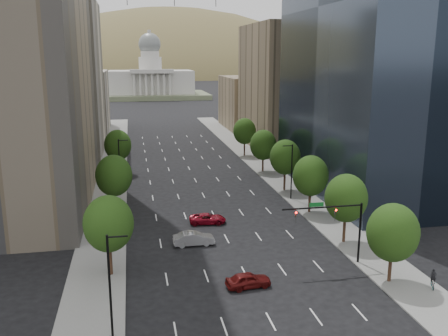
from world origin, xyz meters
TOP-DOWN VIEW (x-y plane):
  - sidewalk_left at (-15.50, 60.00)m, footprint 6.00×200.00m
  - sidewalk_right at (15.50, 60.00)m, footprint 6.00×200.00m
  - midrise_cream_left at (-25.00, 103.00)m, footprint 14.00×30.00m
  - filler_left at (-25.00, 136.00)m, footprint 14.00×26.00m
  - tower_glass_right at (26.00, 58.00)m, footprint 16.00×38.00m
  - parking_tan_right at (25.00, 100.00)m, footprint 14.00×30.00m
  - filler_right at (25.00, 133.00)m, footprint 14.00×26.00m
  - tree_right_0 at (14.00, 25.00)m, footprint 5.20×5.20m
  - tree_right_1 at (14.00, 36.00)m, footprint 5.20×5.20m
  - tree_right_2 at (14.00, 48.00)m, footprint 5.20×5.20m
  - tree_right_3 at (14.00, 60.00)m, footprint 5.20×5.20m
  - tree_right_4 at (14.00, 74.00)m, footprint 5.20×5.20m
  - tree_right_5 at (14.00, 90.00)m, footprint 5.20×5.20m
  - tree_left_0 at (-14.00, 32.00)m, footprint 5.20×5.20m
  - tree_left_1 at (-14.00, 52.00)m, footprint 5.20×5.20m
  - tree_left_2 at (-14.00, 78.00)m, footprint 5.20×5.20m
  - streetlight_rn at (13.44, 55.00)m, footprint 1.70×0.20m
  - streetlight_ls at (-13.44, 20.00)m, footprint 1.70×0.20m
  - streetlight_ln at (-13.44, 65.00)m, footprint 1.70×0.20m
  - traffic_signal at (10.53, 30.00)m, footprint 9.12×0.40m
  - capitol at (0.00, 249.71)m, footprint 60.00×40.00m
  - foothills at (34.67, 599.39)m, footprint 720.00×413.00m
  - car_maroon at (-0.42, 26.64)m, footprint 4.73×2.31m
  - car_silver at (-4.35, 38.72)m, footprint 5.09×1.84m
  - car_red_far at (-1.47, 46.16)m, footprint 5.24×2.79m
  - cyclist at (17.42, 22.73)m, footprint 1.13×1.62m

SIDE VIEW (x-z plane):
  - foothills at x=34.67m, z-range -169.28..93.72m
  - sidewalk_left at x=-15.50m, z-range 0.00..0.15m
  - sidewalk_right at x=15.50m, z-range 0.00..0.15m
  - car_red_far at x=-1.47m, z-range 0.00..1.40m
  - car_maroon at x=-0.42m, z-range 0.00..1.56m
  - car_silver at x=-4.35m, z-range 0.00..1.67m
  - cyclist at x=17.42m, z-range -0.18..1.86m
  - streetlight_rn at x=13.44m, z-range 0.34..9.34m
  - streetlight_ls at x=-13.44m, z-range 0.34..9.34m
  - streetlight_ln at x=-13.44m, z-range 0.34..9.34m
  - traffic_signal at x=10.53m, z-range 1.49..8.86m
  - tree_right_0 at x=14.00m, z-range 1.19..9.58m
  - tree_right_4 at x=14.00m, z-range 1.23..9.69m
  - tree_right_2 at x=14.00m, z-range 1.30..9.91m
  - tree_left_2 at x=-14.00m, z-range 1.34..10.02m
  - tree_right_1 at x=14.00m, z-range 1.37..10.12m
  - tree_right_5 at x=14.00m, z-range 1.37..10.12m
  - tree_left_0 at x=-14.00m, z-range 1.37..10.12m
  - tree_right_3 at x=14.00m, z-range 1.44..10.34m
  - tree_left_1 at x=-14.00m, z-range 1.48..10.45m
  - filler_right at x=25.00m, z-range 0.00..16.00m
  - capitol at x=0.00m, z-range -9.02..26.18m
  - filler_left at x=-25.00m, z-range 0.00..18.00m
  - parking_tan_right at x=25.00m, z-range 0.00..30.00m
  - midrise_cream_left at x=-25.00m, z-range 0.00..35.00m
  - tower_glass_right at x=26.00m, z-range 0.00..60.00m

